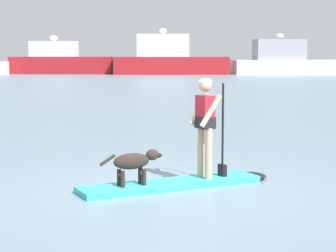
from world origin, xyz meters
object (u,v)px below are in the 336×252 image
Objects in this scene: dog at (134,162)px; moored_boat_outer at (169,59)px; moored_boat_far_port at (60,61)px; paddleboard at (183,183)px; person_paddler at (206,120)px; moored_boat_port at (285,61)px.

moored_boat_outer is at bearing 86.79° from dog.
moored_boat_far_port is at bearing 98.50° from dog.
moored_boat_far_port is (-9.03, 60.43, 0.94)m from dog.
dog reaches higher than paddleboard.
moored_boat_outer is (2.07, 57.76, 0.58)m from person_paddler.
moored_boat_port is (16.58, 59.46, 0.98)m from dog.
paddleboard is 2.00× the size of person_paddler.
dog is at bearing -81.50° from moored_boat_far_port.
moored_boat_port is (13.31, 1.17, -0.20)m from moored_boat_outer.
moored_boat_outer is at bearing -9.86° from moored_boat_far_port.
person_paddler is at bearing 24.00° from paddleboard.
person_paddler is 1.67× the size of dog.
moored_boat_port reaches higher than dog.
moored_boat_outer reaches higher than person_paddler.
paddleboard is 0.26× the size of moored_boat_outer.
moored_boat_port is at bearing 75.05° from paddleboard.
moored_boat_far_port reaches higher than paddleboard.
dog is at bearing -156.00° from paddleboard.
dog is 58.40m from moored_boat_outer.
dog is 61.74m from moored_boat_port.
paddleboard is 3.33× the size of dog.
paddleboard is at bearing -80.71° from moored_boat_far_port.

